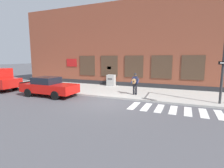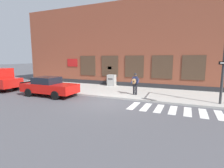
% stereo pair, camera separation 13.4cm
% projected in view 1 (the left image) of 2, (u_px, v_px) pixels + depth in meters
% --- Properties ---
extents(ground_plane, '(160.00, 160.00, 0.00)m').
position_uv_depth(ground_plane, '(106.00, 103.00, 11.90)').
color(ground_plane, '#4C4C51').
extents(sidewalk, '(28.00, 5.40, 0.13)m').
position_uv_depth(sidewalk, '(125.00, 92.00, 15.59)').
color(sidewalk, '#ADAAA3').
rests_on(sidewalk, ground).
extents(building_backdrop, '(28.00, 4.06, 8.76)m').
position_uv_depth(building_backdrop, '(139.00, 46.00, 19.25)').
color(building_backdrop, brown).
rests_on(building_backdrop, ground).
extents(crosswalk, '(5.20, 1.90, 0.01)m').
position_uv_depth(crosswalk, '(173.00, 110.00, 10.30)').
color(crosswalk, silver).
rests_on(crosswalk, ground).
extents(red_car, '(4.60, 1.99, 1.53)m').
position_uv_depth(red_car, '(49.00, 87.00, 14.01)').
color(red_car, red).
rests_on(red_car, ground).
extents(busker, '(0.74, 0.58, 1.71)m').
position_uv_depth(busker, '(135.00, 83.00, 13.82)').
color(busker, black).
rests_on(busker, sidewalk).
extents(utility_box, '(0.84, 0.67, 1.17)m').
position_uv_depth(utility_box, '(111.00, 80.00, 18.44)').
color(utility_box, '#ADADA8').
rests_on(utility_box, sidewalk).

